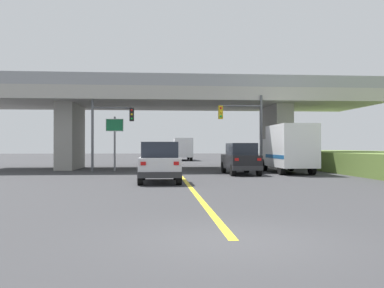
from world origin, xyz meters
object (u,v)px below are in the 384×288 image
traffic_signal_nearside (247,123)px  semi_truck_distant (182,149)px  suv_lead (160,162)px  sedan_oncoming (160,154)px  highway_sign (115,132)px  suv_crossing (241,159)px  traffic_signal_farside (107,125)px  box_truck (288,148)px

traffic_signal_nearside → semi_truck_distant: bearing=96.7°
suv_lead → sedan_oncoming: size_ratio=1.02×
traffic_signal_nearside → semi_truck_distant: (-3.12, 26.40, -1.92)m
sedan_oncoming → highway_sign: bearing=-104.5°
highway_sign → sedan_oncoming: bearing=75.5°
sedan_oncoming → suv_lead: bearing=-90.4°
suv_crossing → traffic_signal_farside: (-8.98, 3.55, 2.34)m
traffic_signal_farside → semi_truck_distant: (6.92, 25.97, -1.80)m
semi_truck_distant → suv_crossing: bearing=-86.0°
highway_sign → semi_truck_distant: highway_sign is taller
suv_lead → box_truck: size_ratio=0.68×
suv_crossing → semi_truck_distant: 29.59m
suv_lead → traffic_signal_nearside: bearing=55.0°
suv_crossing → semi_truck_distant: size_ratio=0.63×
highway_sign → traffic_signal_nearside: bearing=-8.3°
traffic_signal_nearside → traffic_signal_farside: 10.04m
box_truck → sedan_oncoming: size_ratio=1.49×
suv_lead → semi_truck_distant: 35.58m
suv_crossing → highway_sign: 9.82m
box_truck → traffic_signal_nearside: 3.67m
suv_crossing → highway_sign: highway_sign is taller
traffic_signal_nearside → semi_truck_distant: traffic_signal_nearside is taller
suv_crossing → box_truck: 3.67m
suv_lead → suv_crossing: bearing=48.3°
suv_lead → traffic_signal_nearside: size_ratio=0.81×
suv_lead → suv_crossing: size_ratio=0.95×
sedan_oncoming → semi_truck_distant: size_ratio=0.58×
highway_sign → semi_truck_distant: bearing=75.5°
highway_sign → suv_lead: bearing=-72.6°
box_truck → highway_sign: size_ratio=1.63×
suv_lead → traffic_signal_nearside: (6.32, 9.02, 2.46)m
traffic_signal_farside → sedan_oncoming: bearing=74.7°
suv_lead → traffic_signal_farside: traffic_signal_farside is taller
highway_sign → traffic_signal_farside: bearing=-115.2°
traffic_signal_farside → box_truck: bearing=-11.5°
suv_crossing → semi_truck_distant: bearing=93.5°
suv_crossing → traffic_signal_farside: 9.93m
suv_lead → suv_crossing: (5.27, 5.91, -0.00)m
traffic_signal_nearside → traffic_signal_farside: traffic_signal_nearside is taller
suv_lead → sedan_oncoming: bearing=89.6°
suv_crossing → sedan_oncoming: size_ratio=1.08×
semi_truck_distant → suv_lead: bearing=-95.2°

